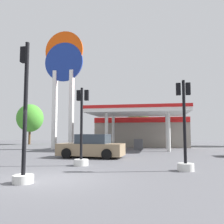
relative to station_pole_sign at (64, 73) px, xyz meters
name	(u,v)px	position (x,y,z in m)	size (l,w,h in m)	color
ground_plane	(51,179)	(6.07, -15.70, -8.33)	(90.00, 90.00, 0.00)	#56565B
gas_station	(142,130)	(8.04, 6.79, -6.21)	(11.38, 13.84, 4.33)	gray
station_pole_sign	(64,73)	(0.00, 0.00, 0.00)	(4.32, 0.56, 12.97)	white
car_0	(91,147)	(5.42, -7.90, -7.59)	(4.67, 2.31, 1.63)	black
traffic_signal_0	(24,137)	(5.43, -16.53, -6.77)	(0.71, 0.71, 4.92)	silver
traffic_signal_1	(82,140)	(6.00, -11.91, -6.97)	(0.77, 0.77, 4.14)	silver
traffic_signal_2	(185,140)	(11.20, -12.74, -6.93)	(0.73, 0.73, 4.15)	silver
tree_0	(30,118)	(-9.35, 9.63, -4.28)	(4.06, 4.06, 6.20)	brown
tree_1	(138,117)	(7.39, 9.73, -4.34)	(2.90, 2.90, 5.24)	brown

